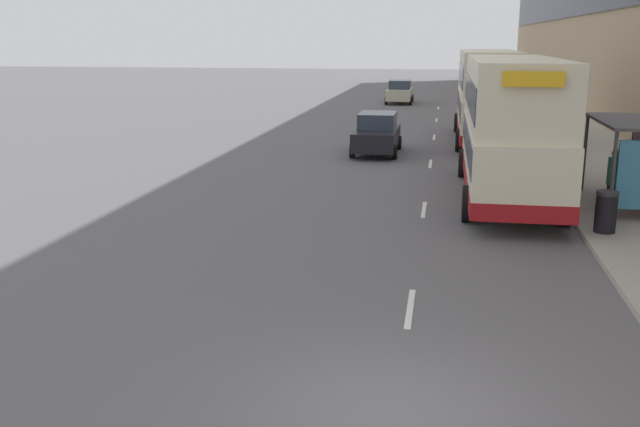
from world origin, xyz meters
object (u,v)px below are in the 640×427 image
(double_decker_bus_near, at_px, (510,125))
(double_decker_bus_ahead, at_px, (487,94))
(pedestrian_at_shelter, at_px, (613,182))
(car_1, at_px, (400,92))
(bus_shelter, at_px, (634,148))
(car_0, at_px, (377,133))
(litter_bin, at_px, (606,212))

(double_decker_bus_near, bearing_deg, double_decker_bus_ahead, 90.23)
(double_decker_bus_ahead, distance_m, pedestrian_at_shelter, 15.46)
(car_1, distance_m, pedestrian_at_shelter, 36.57)
(double_decker_bus_ahead, relative_size, pedestrian_at_shelter, 5.67)
(bus_shelter, bearing_deg, car_1, 104.25)
(double_decker_bus_near, distance_m, car_0, 9.74)
(litter_bin, bearing_deg, car_0, 118.95)
(car_1, distance_m, litter_bin, 38.15)
(double_decker_bus_near, distance_m, double_decker_bus_ahead, 12.72)
(double_decker_bus_near, relative_size, litter_bin, 9.71)
(double_decker_bus_ahead, xyz_separation_m, pedestrian_at_shelter, (2.63, -15.19, -1.19))
(car_0, height_order, pedestrian_at_shelter, pedestrian_at_shelter)
(bus_shelter, relative_size, double_decker_bus_ahead, 0.40)
(double_decker_bus_ahead, xyz_separation_m, car_1, (-5.43, 20.48, -1.42))
(bus_shelter, distance_m, car_0, 12.70)
(double_decker_bus_near, xyz_separation_m, car_0, (-4.85, 8.33, -1.42))
(litter_bin, bearing_deg, car_1, 101.42)
(car_0, relative_size, litter_bin, 4.31)
(double_decker_bus_near, bearing_deg, pedestrian_at_shelter, -43.85)
(car_0, distance_m, litter_bin, 14.32)
(double_decker_bus_near, distance_m, litter_bin, 4.95)
(bus_shelter, height_order, double_decker_bus_ahead, double_decker_bus_ahead)
(double_decker_bus_ahead, relative_size, litter_bin, 10.07)
(bus_shelter, bearing_deg, car_0, 130.10)
(car_0, bearing_deg, pedestrian_at_shelter, 124.52)
(bus_shelter, distance_m, pedestrian_at_shelter, 1.55)
(double_decker_bus_ahead, distance_m, car_0, 6.66)
(car_0, distance_m, car_1, 24.88)
(double_decker_bus_ahead, bearing_deg, double_decker_bus_near, -89.77)
(car_1, height_order, pedestrian_at_shelter, pedestrian_at_shelter)
(bus_shelter, bearing_deg, double_decker_bus_near, 157.68)
(car_1, bearing_deg, pedestrian_at_shelter, 102.72)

